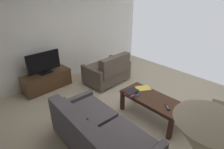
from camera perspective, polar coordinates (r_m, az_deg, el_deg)
ground_plane at (r=3.79m, az=7.40°, el=-12.07°), size 5.01×5.21×0.01m
wall_right at (r=5.05m, az=-14.39°, el=14.18°), size 0.12×5.21×2.71m
sofa_main at (r=2.80m, az=-4.62°, el=-19.00°), size 1.79×0.90×0.78m
loveseat_near at (r=4.71m, az=-1.25°, el=1.25°), size 0.85×1.17×0.82m
coffee_table at (r=3.48m, az=12.75°, el=-8.27°), size 1.20×0.54×0.47m
tv_stand at (r=4.76m, az=-20.28°, el=-1.91°), size 0.49×1.19×0.44m
flat_tv at (r=4.57m, az=-21.23°, el=3.65°), size 0.22×0.82×0.54m
book_stack at (r=3.45m, az=6.29°, el=-5.82°), size 0.29×0.33×0.09m
tv_remote at (r=3.24m, az=17.53°, el=-10.11°), size 0.15×0.14×0.02m
loose_magazine at (r=3.71m, az=10.04°, el=-4.38°), size 0.32×0.36×0.01m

